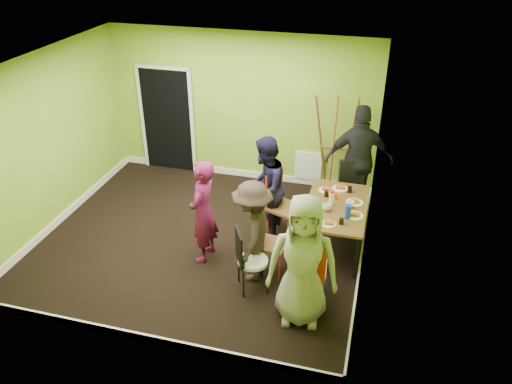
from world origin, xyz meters
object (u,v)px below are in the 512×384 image
chair_front_end (310,267)px  thermos (331,199)px  dining_table (336,209)px  chair_left_near (267,238)px  chair_bentwood (248,257)px  chair_left_far (280,200)px  blue_bottle (348,212)px  person_standing (203,212)px  chair_back_end (351,178)px  person_front_end (303,261)px  orange_bottle (336,197)px  person_back_end (359,160)px  person_left_far (265,187)px  person_left_near (252,232)px  easel (334,147)px

chair_front_end → thermos: bearing=81.8°
dining_table → chair_left_near: size_ratio=1.54×
chair_left_near → thermos: 1.17m
dining_table → chair_left_near: 1.19m
thermos → chair_bentwood: bearing=-125.6°
chair_left_far → blue_bottle: chair_left_far is taller
thermos → person_standing: bearing=-156.4°
chair_left_far → chair_back_end: bearing=152.3°
blue_bottle → person_front_end: (-0.41, -1.34, 0.03)m
chair_bentwood → orange_bottle: 1.79m
chair_left_far → chair_left_near: size_ratio=1.13×
chair_back_end → person_back_end: (0.09, 0.20, 0.25)m
thermos → person_back_end: (0.30, 1.20, 0.10)m
thermos → person_standing: person_standing is taller
person_left_far → person_standing: bearing=-35.5°
chair_front_end → person_front_end: 0.44m
chair_back_end → person_left_near: 2.32m
chair_back_end → orange_bottle: bearing=64.1°
orange_bottle → person_back_end: size_ratio=0.05×
orange_bottle → chair_back_end: bearing=79.2°
chair_bentwood → easel: (0.74, 2.96, 0.41)m
easel → person_left_near: size_ratio=1.26×
thermos → person_left_near: (-0.94, -1.01, -0.10)m
person_front_end → chair_bentwood: bearing=147.6°
chair_back_end → person_left_near: (-1.15, -2.02, 0.05)m
chair_left_far → person_front_end: person_front_end is taller
chair_front_end → person_back_end: 2.60m
easel → person_back_end: size_ratio=1.00×
easel → person_left_far: size_ratio=1.15×
chair_left_near → chair_bentwood: chair_left_near is taller
thermos → blue_bottle: 0.42m
chair_left_near → easel: easel is taller
chair_bentwood → orange_bottle: chair_bentwood is taller
dining_table → chair_left_far: chair_left_far is taller
easel → person_front_end: 3.33m
chair_left_far → easel: (0.62, 1.53, 0.32)m
chair_back_end → chair_left_far: bearing=25.4°
chair_left_far → chair_back_end: (1.01, 0.86, 0.09)m
chair_left_far → dining_table: bearing=102.3°
chair_front_end → person_front_end: size_ratio=0.59×
chair_bentwood → person_standing: 1.01m
chair_left_far → person_left_near: 1.17m
chair_back_end → person_left_far: size_ratio=0.60×
person_left_near → chair_back_end: bearing=147.3°
thermos → person_left_near: bearing=-132.8°
chair_left_far → chair_left_near: chair_left_far is taller
easel → orange_bottle: size_ratio=21.90×
easel → person_back_end: bearing=-44.2°
dining_table → easel: (-0.26, 1.68, 0.24)m
chair_left_far → person_left_near: person_left_near is taller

